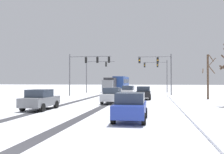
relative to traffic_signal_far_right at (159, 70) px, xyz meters
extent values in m
cube|color=#38383D|center=(-9.64, -27.75, -4.58)|extent=(0.78, 39.10, 0.01)
cube|color=#38383D|center=(-5.57, -27.75, -4.58)|extent=(0.73, 39.10, 0.01)
cube|color=white|center=(3.02, -29.53, -4.53)|extent=(4.00, 39.10, 0.12)
cylinder|color=#56565B|center=(1.62, 0.02, -1.34)|extent=(0.18, 0.18, 6.50)
cylinder|color=#56565B|center=(-0.74, 0.02, 1.51)|extent=(4.73, 0.13, 0.12)
cube|color=black|center=(-0.27, 0.02, 0.96)|extent=(0.32, 0.24, 0.90)
sphere|color=black|center=(-0.27, -0.14, 1.26)|extent=(0.20, 0.20, 0.20)
sphere|color=orange|center=(-0.27, -0.14, 0.96)|extent=(0.20, 0.20, 0.20)
sphere|color=black|center=(-0.27, -0.14, 0.66)|extent=(0.20, 0.20, 0.20)
cube|color=black|center=(-2.87, 0.01, 0.96)|extent=(0.32, 0.24, 0.90)
sphere|color=black|center=(-2.87, -0.15, 1.26)|extent=(0.20, 0.20, 0.20)
sphere|color=orange|center=(-2.87, -0.15, 0.96)|extent=(0.20, 0.20, 0.20)
sphere|color=black|center=(-2.87, -0.15, 0.66)|extent=(0.20, 0.20, 0.20)
cylinder|color=#56565B|center=(1.62, -11.98, -1.34)|extent=(0.18, 0.18, 6.50)
cylinder|color=#56565B|center=(-0.94, -12.07, 1.51)|extent=(5.13, 0.30, 0.12)
cube|color=black|center=(-0.43, -12.05, 0.96)|extent=(0.33, 0.25, 0.90)
sphere|color=black|center=(-0.42, -12.21, 1.26)|extent=(0.20, 0.20, 0.20)
sphere|color=orange|center=(-0.42, -12.21, 0.96)|extent=(0.20, 0.20, 0.20)
sphere|color=black|center=(-0.42, -12.21, 0.66)|extent=(0.20, 0.20, 0.20)
cube|color=black|center=(-3.25, -12.16, 0.96)|extent=(0.33, 0.25, 0.90)
sphere|color=black|center=(-3.24, -12.32, 1.26)|extent=(0.20, 0.20, 0.20)
sphere|color=orange|center=(-3.24, -12.32, 0.96)|extent=(0.20, 0.20, 0.20)
sphere|color=black|center=(-3.24, -12.32, 0.66)|extent=(0.20, 0.20, 0.20)
cylinder|color=#56565B|center=(-14.08, -13.98, -1.34)|extent=(0.18, 0.18, 6.50)
cylinder|color=#56565B|center=(-10.79, -13.92, 1.51)|extent=(6.59, 0.24, 0.12)
cube|color=black|center=(-11.45, -13.93, 0.96)|extent=(0.32, 0.25, 0.90)
sphere|color=black|center=(-11.45, -13.77, 1.26)|extent=(0.20, 0.20, 0.20)
sphere|color=orange|center=(-11.45, -13.77, 0.96)|extent=(0.20, 0.20, 0.20)
sphere|color=black|center=(-11.45, -13.77, 0.66)|extent=(0.20, 0.20, 0.20)
cube|color=black|center=(-9.63, -13.90, 0.96)|extent=(0.32, 0.25, 0.90)
sphere|color=black|center=(-9.64, -13.74, 1.26)|extent=(0.20, 0.20, 0.20)
sphere|color=orange|center=(-9.64, -13.74, 0.96)|extent=(0.20, 0.20, 0.20)
sphere|color=black|center=(-9.64, -13.74, 0.66)|extent=(0.20, 0.20, 0.20)
cube|color=black|center=(-7.82, -13.87, 0.96)|extent=(0.32, 0.25, 0.90)
sphere|color=black|center=(-7.82, -13.71, 1.26)|extent=(0.20, 0.20, 0.20)
sphere|color=orange|center=(-7.82, -13.71, 0.96)|extent=(0.20, 0.20, 0.20)
sphere|color=black|center=(-7.82, -13.71, 0.66)|extent=(0.20, 0.20, 0.20)
cylinder|color=#56565B|center=(-14.08, -3.98, -1.34)|extent=(0.18, 0.18, 6.50)
cylinder|color=#56565B|center=(-11.30, -3.85, 1.51)|extent=(5.58, 0.39, 0.12)
cube|color=black|center=(-10.18, -3.79, 0.96)|extent=(0.33, 0.26, 0.90)
sphere|color=black|center=(-10.19, -3.63, 1.26)|extent=(0.20, 0.20, 0.20)
sphere|color=orange|center=(-10.19, -3.63, 0.96)|extent=(0.20, 0.20, 0.20)
sphere|color=black|center=(-10.19, -3.63, 0.66)|extent=(0.20, 0.20, 0.20)
cube|color=silver|center=(-4.66, -15.50, -3.92)|extent=(1.87, 4.17, 0.70)
cube|color=#2D3847|center=(-4.67, -15.65, -3.27)|extent=(1.64, 1.96, 0.60)
cylinder|color=black|center=(-5.42, -14.20, -4.27)|extent=(0.25, 0.65, 0.64)
cylinder|color=black|center=(-3.80, -14.27, -4.27)|extent=(0.25, 0.65, 0.64)
cylinder|color=black|center=(-5.52, -16.74, -4.27)|extent=(0.25, 0.65, 0.64)
cylinder|color=black|center=(-3.91, -16.81, -4.27)|extent=(0.25, 0.65, 0.64)
cube|color=black|center=(-2.31, -20.10, -3.92)|extent=(1.72, 4.11, 0.70)
cube|color=#2D3847|center=(-2.31, -20.25, -3.27)|extent=(1.57, 1.91, 0.60)
cylinder|color=black|center=(-3.12, -18.83, -4.27)|extent=(0.22, 0.64, 0.64)
cylinder|color=black|center=(-1.50, -18.83, -4.27)|extent=(0.22, 0.64, 0.64)
cylinder|color=black|center=(-3.11, -21.37, -4.27)|extent=(0.22, 0.64, 0.64)
cylinder|color=black|center=(-1.49, -21.37, -4.27)|extent=(0.22, 0.64, 0.64)
cube|color=#B7BABF|center=(-5.22, -26.46, -3.92)|extent=(1.83, 4.15, 0.70)
cube|color=#2D3847|center=(-5.22, -26.61, -3.27)|extent=(1.62, 1.95, 0.60)
cylinder|color=black|center=(-5.99, -25.17, -4.27)|extent=(0.24, 0.65, 0.64)
cylinder|color=black|center=(-4.37, -25.22, -4.27)|extent=(0.24, 0.65, 0.64)
cylinder|color=black|center=(-6.07, -27.71, -4.27)|extent=(0.24, 0.65, 0.64)
cylinder|color=black|center=(-4.45, -27.76, -4.27)|extent=(0.24, 0.65, 0.64)
cube|color=slate|center=(-9.98, -33.01, -3.92)|extent=(1.78, 4.13, 0.70)
cube|color=#2D3847|center=(-9.99, -33.16, -3.27)|extent=(1.59, 1.93, 0.60)
cylinder|color=black|center=(-10.77, -31.73, -4.27)|extent=(0.23, 0.64, 0.64)
cylinder|color=black|center=(-9.15, -31.76, -4.27)|extent=(0.23, 0.64, 0.64)
cylinder|color=black|center=(-10.82, -34.27, -4.27)|extent=(0.23, 0.64, 0.64)
cylinder|color=black|center=(-9.20, -34.30, -4.27)|extent=(0.23, 0.64, 0.64)
cube|color=#233899|center=(-2.37, -37.40, -3.92)|extent=(1.72, 4.11, 0.70)
cube|color=#2D3847|center=(-2.37, -37.55, -3.27)|extent=(1.57, 1.91, 0.60)
cylinder|color=black|center=(-3.18, -36.13, -4.27)|extent=(0.22, 0.64, 0.64)
cylinder|color=black|center=(-1.56, -36.14, -4.27)|extent=(0.22, 0.64, 0.64)
cylinder|color=black|center=(-3.19, -38.67, -4.27)|extent=(0.22, 0.64, 0.64)
cylinder|color=black|center=(-1.57, -38.68, -4.27)|extent=(0.22, 0.64, 0.64)
cube|color=#284793|center=(-8.94, 10.02, -2.66)|extent=(2.69, 11.04, 2.90)
cube|color=#283342|center=(-8.94, 10.02, -2.31)|extent=(2.72, 10.16, 0.90)
cylinder|color=black|center=(-7.82, 6.15, -4.11)|extent=(0.32, 0.97, 0.96)
cylinder|color=black|center=(-10.20, 6.19, -4.11)|extent=(0.32, 0.97, 0.96)
cylinder|color=black|center=(-7.70, 13.30, -4.11)|extent=(0.32, 0.97, 0.96)
cylinder|color=black|center=(-10.07, 13.34, -4.11)|extent=(0.32, 0.97, 0.96)
cube|color=slate|center=(-10.28, -1.48, -3.12)|extent=(2.16, 2.26, 2.10)
cube|color=#333338|center=(-10.38, 2.21, -2.87)|extent=(2.34, 5.26, 2.60)
cylinder|color=black|center=(-9.28, -1.02, -4.17)|extent=(0.30, 0.85, 0.84)
cylinder|color=black|center=(-11.30, -1.07, -4.17)|extent=(0.30, 0.85, 0.84)
cylinder|color=black|center=(-9.41, 3.67, -4.17)|extent=(0.30, 0.85, 0.84)
cylinder|color=black|center=(-11.43, 3.62, -4.17)|extent=(0.30, 0.85, 0.84)
cylinder|color=#423023|center=(4.86, -29.02, -1.16)|extent=(0.49, 1.02, 0.51)
cylinder|color=#4C3828|center=(5.71, -18.55, -1.76)|extent=(0.24, 0.24, 5.65)
cylinder|color=#4C3828|center=(6.05, -18.89, 0.57)|extent=(0.82, 0.80, 0.87)
cylinder|color=#4C3828|center=(5.14, -18.42, -1.00)|extent=(0.37, 1.22, 0.65)
cylinder|color=#4C3828|center=(6.21, -18.12, -0.01)|extent=(0.95, 1.09, 1.29)
cylinder|color=#4C3828|center=(6.02, -19.02, -0.81)|extent=(1.08, 0.74, 1.14)
camera|label=1|loc=(-1.06, -51.91, -2.31)|focal=40.43mm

